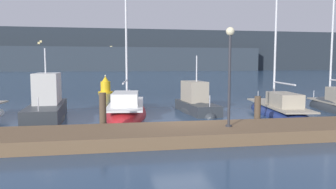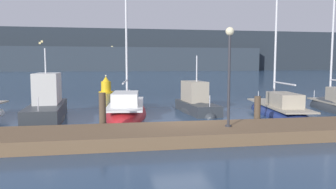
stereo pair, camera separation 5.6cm
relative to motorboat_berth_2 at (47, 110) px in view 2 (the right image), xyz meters
name	(u,v)px [view 2 (the right image)]	position (x,y,z in m)	size (l,w,h in m)	color
ground_plane	(182,129)	(6.24, -3.47, -0.50)	(400.00, 400.00, 0.00)	navy
dock	(193,133)	(6.24, -5.41, -0.27)	(28.48, 2.80, 0.45)	brown
mooring_pile_1	(103,113)	(2.86, -3.76, 0.34)	(0.28, 0.28, 1.67)	#4C3D2D
mooring_pile_2	(257,112)	(9.61, -3.76, 0.21)	(0.28, 0.28, 1.42)	#4C3D2D
motorboat_berth_2	(47,110)	(0.00, 0.00, 0.00)	(2.02, 6.15, 4.08)	#2D3338
sailboat_berth_3	(127,112)	(4.06, 1.20, -0.37)	(3.02, 8.12, 11.45)	red
motorboat_berth_4	(196,108)	(8.16, 1.23, -0.23)	(1.95, 4.82, 4.00)	#2D3338
sailboat_berth_5	(278,112)	(12.55, -0.23, -0.36)	(3.03, 7.94, 9.35)	navy
sailboat_berth_6	(334,108)	(16.56, 0.44, -0.36)	(2.31, 5.85, 9.10)	#2D3338
channel_buoy	(106,87)	(2.74, 15.12, 0.14)	(1.41, 1.41, 1.77)	gold
dock_lamppost	(229,60)	(7.62, -5.49, 2.49)	(0.32, 0.32, 3.76)	#2D2D33
hillside_backdrop	(112,52)	(3.71, 122.33, 7.30)	(240.00, 23.00, 16.90)	#232B33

